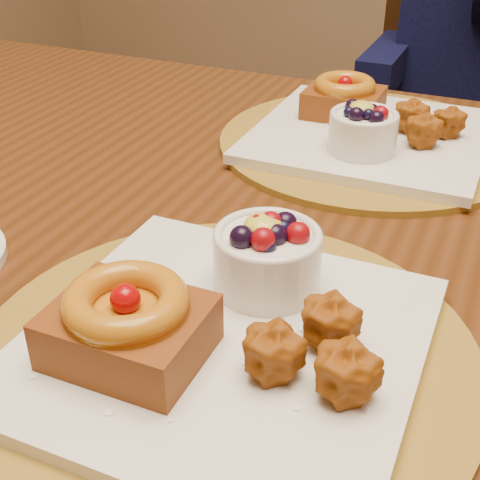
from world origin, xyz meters
name	(u,v)px	position (x,y,z in m)	size (l,w,h in m)	color
dining_table	(311,287)	(-0.03, -0.05, 0.68)	(1.60, 0.90, 0.76)	#3D1E0B
place_setting_near	(224,328)	(-0.04, -0.26, 0.78)	(0.38, 0.38, 0.08)	brown
place_setting_far	(369,131)	(-0.04, 0.17, 0.78)	(0.38, 0.38, 0.08)	brown
chair_far	(431,115)	(-0.05, 0.90, 0.55)	(0.63, 0.63, 0.98)	black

